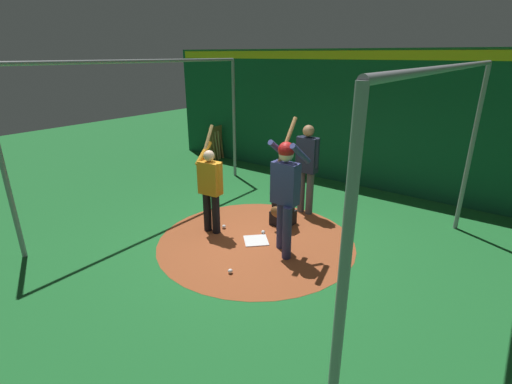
% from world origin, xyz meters
% --- Properties ---
extents(ground_plane, '(27.85, 27.85, 0.00)m').
position_xyz_m(ground_plane, '(0.00, 0.00, 0.00)').
color(ground_plane, '#1E6B2D').
extents(dirt_circle, '(3.54, 3.54, 0.01)m').
position_xyz_m(dirt_circle, '(0.00, 0.00, 0.00)').
color(dirt_circle, '#9E4C28').
rests_on(dirt_circle, ground).
extents(home_plate, '(0.59, 0.59, 0.01)m').
position_xyz_m(home_plate, '(0.00, 0.00, 0.01)').
color(home_plate, white).
rests_on(home_plate, dirt_circle).
extents(batter, '(0.68, 0.49, 2.24)m').
position_xyz_m(batter, '(0.04, 0.62, 1.19)').
color(batter, navy).
rests_on(batter, ground).
extents(catcher, '(0.58, 0.40, 0.93)m').
position_xyz_m(catcher, '(-0.85, 0.01, 0.36)').
color(catcher, black).
rests_on(catcher, ground).
extents(umpire, '(0.23, 0.49, 1.87)m').
position_xyz_m(umpire, '(-1.66, 0.06, 1.06)').
color(umpire, '#4C4C51').
rests_on(umpire, ground).
extents(visitor, '(0.54, 0.52, 1.97)m').
position_xyz_m(visitor, '(0.18, -0.91, 0.92)').
color(visitor, black).
rests_on(visitor, ground).
extents(back_wall, '(0.22, 11.85, 3.31)m').
position_xyz_m(back_wall, '(-4.09, 0.00, 1.67)').
color(back_wall, '#145133').
rests_on(back_wall, ground).
extents(cage_frame, '(5.59, 5.65, 3.09)m').
position_xyz_m(cage_frame, '(0.00, 0.00, 2.15)').
color(cage_frame, gray).
rests_on(cage_frame, ground).
extents(bat_rack, '(0.82, 0.19, 1.05)m').
position_xyz_m(bat_rack, '(-3.85, -4.36, 0.49)').
color(bat_rack, olive).
rests_on(bat_rack, ground).
extents(baseball_0, '(0.07, 0.07, 0.07)m').
position_xyz_m(baseball_0, '(1.09, 0.32, 0.04)').
color(baseball_0, white).
rests_on(baseball_0, dirt_circle).
extents(baseball_1, '(0.07, 0.07, 0.07)m').
position_xyz_m(baseball_1, '(-0.30, -0.06, 0.04)').
color(baseball_1, white).
rests_on(baseball_1, dirt_circle).
extents(baseball_2, '(0.07, 0.07, 0.07)m').
position_xyz_m(baseball_2, '(-0.04, -0.80, 0.04)').
color(baseball_2, white).
rests_on(baseball_2, dirt_circle).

